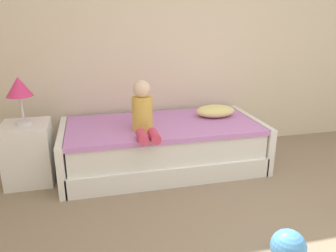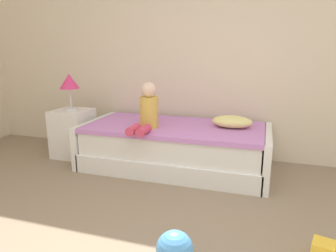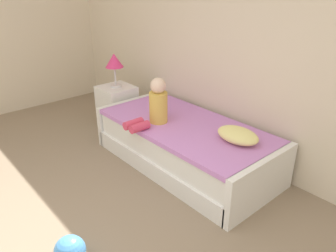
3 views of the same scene
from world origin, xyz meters
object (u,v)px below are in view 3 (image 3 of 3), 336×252
object	(u,v)px
child_figure	(155,105)
toy_ball	(70,251)
bed	(185,144)
table_lamp	(114,62)
pillow	(238,135)
nightstand	(117,107)

from	to	relation	value
child_figure	toy_ball	bearing A→B (deg)	-62.86
bed	child_figure	bearing A→B (deg)	-136.35
table_lamp	toy_ball	bearing A→B (deg)	-41.62
table_lamp	child_figure	world-z (taller)	table_lamp
pillow	bed	bearing A→B (deg)	-170.99
pillow	child_figure	bearing A→B (deg)	-159.33
bed	child_figure	size ratio (longest dim) A/B	4.14
nightstand	pillow	bearing A→B (deg)	3.22
pillow	toy_ball	bearing A→B (deg)	-94.79
bed	table_lamp	xyz separation A→B (m)	(-1.35, -0.01, 0.69)
toy_ball	pillow	bearing A→B (deg)	85.21
nightstand	pillow	size ratio (longest dim) A/B	1.36
table_lamp	child_figure	bearing A→B (deg)	-11.06
child_figure	pillow	xyz separation A→B (m)	(0.87, 0.33, -0.14)
nightstand	toy_ball	xyz separation A→B (m)	(1.83, -1.63, -0.18)
pillow	toy_ball	distance (m)	1.80
child_figure	toy_ball	xyz separation A→B (m)	(0.72, -1.41, -0.59)
nightstand	toy_ball	world-z (taller)	nightstand
pillow	toy_ball	xyz separation A→B (m)	(-0.15, -1.74, -0.45)
child_figure	pillow	distance (m)	0.94
pillow	table_lamp	bearing A→B (deg)	-176.78
nightstand	table_lamp	bearing A→B (deg)	0.00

